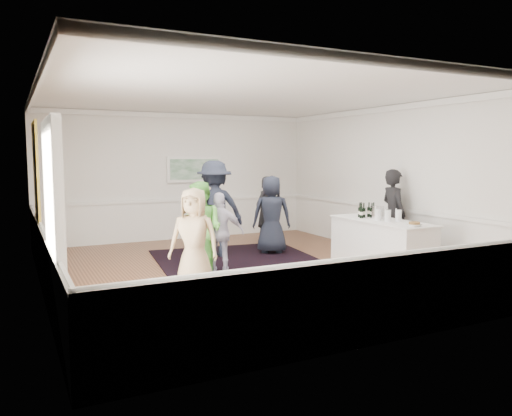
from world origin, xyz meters
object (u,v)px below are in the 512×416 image
guest_dark_a (214,209)px  guest_green (202,229)px  guest_tan (194,239)px  guest_navy (272,215)px  ice_bucket (377,213)px  bartender (393,214)px  guest_lilac (220,233)px  guest_dark_b (265,212)px  serving_table (381,243)px  nut_bowl (414,224)px

guest_dark_a → guest_green: bearing=58.8°
guest_tan → guest_green: size_ratio=0.97×
guest_dark_a → guest_navy: bearing=170.9°
guest_green → ice_bucket: size_ratio=6.47×
bartender → guest_lilac: 3.72m
guest_dark_a → guest_dark_b: (1.54, 0.65, -0.19)m
serving_table → bartender: (0.75, 0.52, 0.47)m
guest_navy → ice_bucket: 2.32m
guest_navy → bartender: bearing=166.0°
guest_dark_a → guest_navy: size_ratio=1.19×
ice_bucket → guest_dark_a: bearing=140.9°
ice_bucket → nut_bowl: bearing=-96.1°
serving_table → guest_tan: (-3.77, 0.01, 0.36)m
guest_lilac → guest_dark_a: size_ratio=0.72×
guest_tan → guest_navy: 3.30m
guest_green → guest_tan: bearing=-60.1°
ice_bucket → bartender: bearing=24.3°
bartender → ice_bucket: 0.77m
nut_bowl → serving_table: bearing=85.4°
guest_lilac → guest_navy: 2.09m
bartender → guest_dark_a: size_ratio=0.91×
serving_table → guest_navy: guest_navy is taller
guest_lilac → guest_dark_b: 2.82m
bartender → nut_bowl: size_ratio=7.84×
guest_navy → serving_table: bearing=145.3°
bartender → guest_lilac: (-3.70, 0.40, -0.19)m
serving_table → ice_bucket: bearing=77.1°
guest_dark_a → guest_dark_b: size_ratio=1.23×
guest_lilac → guest_navy: guest_navy is taller
bartender → guest_tan: size_ratio=1.14×
bartender → guest_dark_b: 2.97m
guest_tan → nut_bowl: 3.81m
bartender → guest_navy: size_ratio=1.09×
serving_table → bartender: bearing=34.7°
serving_table → guest_lilac: guest_lilac is taller
guest_tan → guest_navy: size_ratio=0.96×
guest_tan → serving_table: bearing=36.0°
guest_lilac → serving_table: bearing=-173.9°
bartender → ice_bucket: (-0.70, -0.32, 0.09)m
serving_table → guest_dark_b: (-0.98, 2.93, 0.37)m
bartender → nut_bowl: (-0.82, -1.45, 0.02)m
serving_table → guest_green: (-3.35, 0.80, 0.38)m
guest_green → guest_lilac: guest_green is taller
guest_lilac → nut_bowl: bearing=170.7°
serving_table → guest_dark_a: bearing=137.8°
ice_bucket → guest_dark_b: bearing=110.6°
guest_lilac → nut_bowl: (2.88, -1.85, 0.21)m
serving_table → nut_bowl: bearing=-94.6°
guest_tan → nut_bowl: size_ratio=6.90×
guest_green → guest_navy: (2.10, 1.32, 0.01)m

